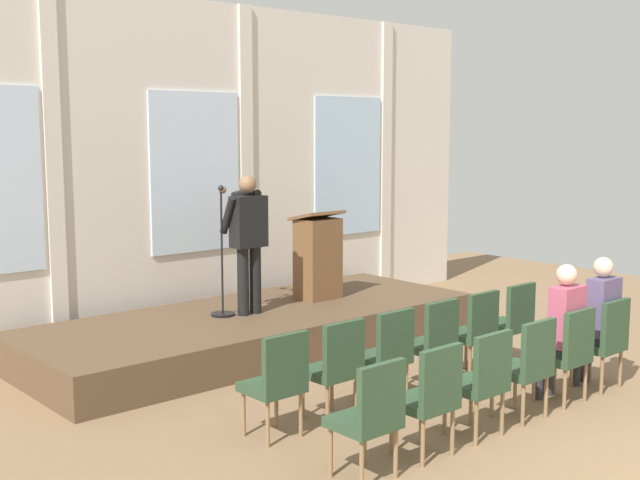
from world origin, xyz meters
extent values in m
plane|color=#846647|center=(0.00, 0.00, 0.00)|extent=(16.16, 16.16, 0.00)
cube|color=silver|center=(0.00, 6.22, 2.14)|extent=(10.27, 0.10, 4.29)
cube|color=silver|center=(-1.92, 6.16, 2.14)|extent=(0.20, 0.08, 4.29)
cube|color=silver|center=(0.00, 6.16, 2.07)|extent=(1.35, 0.04, 2.09)
cube|color=silver|center=(0.82, 6.16, 2.14)|extent=(0.20, 0.08, 4.29)
cube|color=silver|center=(2.74, 6.16, 2.07)|extent=(1.35, 0.04, 2.09)
cube|color=silver|center=(3.56, 6.16, 2.14)|extent=(0.20, 0.08, 4.29)
cube|color=brown|center=(0.00, 4.86, 0.22)|extent=(5.67, 2.12, 0.44)
cylinder|color=black|center=(-0.23, 4.80, 0.84)|extent=(0.14, 0.14, 0.81)
cylinder|color=black|center=(-0.05, 4.80, 0.84)|extent=(0.14, 0.14, 0.81)
cube|color=black|center=(-0.14, 4.80, 1.55)|extent=(0.42, 0.22, 0.61)
cube|color=#B28C19|center=(-0.14, 4.91, 1.63)|extent=(0.06, 0.01, 0.37)
sphere|color=#8C6647|center=(-0.14, 4.81, 1.99)|extent=(0.21, 0.21, 0.21)
cylinder|color=black|center=(-0.38, 4.88, 1.64)|extent=(0.09, 0.28, 0.45)
cylinder|color=black|center=(0.01, 4.93, 1.85)|extent=(0.15, 0.36, 0.15)
cylinder|color=black|center=(-0.04, 5.06, 1.87)|extent=(0.11, 0.34, 0.15)
sphere|color=#8C6647|center=(-0.15, 5.33, 1.90)|extent=(0.10, 0.10, 0.10)
cylinder|color=black|center=(-0.43, 4.94, 0.45)|extent=(0.28, 0.28, 0.03)
cylinder|color=black|center=(-0.43, 4.94, 1.19)|extent=(0.02, 0.02, 1.45)
sphere|color=#262626|center=(-0.43, 4.94, 1.96)|extent=(0.07, 0.07, 0.07)
cube|color=brown|center=(1.08, 4.95, 0.96)|extent=(0.52, 0.40, 1.05)
cube|color=brown|center=(1.08, 4.97, 1.53)|extent=(0.60, 0.48, 0.14)
cylinder|color=olive|center=(-1.49, 2.57, 0.20)|extent=(0.04, 0.04, 0.40)
cylinder|color=olive|center=(-1.85, 2.57, 0.20)|extent=(0.04, 0.04, 0.40)
cylinder|color=olive|center=(-1.49, 2.23, 0.20)|extent=(0.04, 0.04, 0.40)
cylinder|color=olive|center=(-1.85, 2.23, 0.20)|extent=(0.04, 0.04, 0.40)
cube|color=#2D472D|center=(-1.67, 2.40, 0.44)|extent=(0.46, 0.44, 0.08)
cube|color=#2D472D|center=(-1.67, 2.21, 0.71)|extent=(0.46, 0.06, 0.46)
cylinder|color=olive|center=(-0.82, 2.57, 0.20)|extent=(0.04, 0.04, 0.40)
cylinder|color=olive|center=(-1.18, 2.57, 0.20)|extent=(0.04, 0.04, 0.40)
cylinder|color=olive|center=(-0.82, 2.23, 0.20)|extent=(0.04, 0.04, 0.40)
cylinder|color=olive|center=(-1.18, 2.23, 0.20)|extent=(0.04, 0.04, 0.40)
cube|color=#2D472D|center=(-1.00, 2.40, 0.44)|extent=(0.46, 0.44, 0.08)
cube|color=#2D472D|center=(-1.00, 2.21, 0.71)|extent=(0.46, 0.06, 0.46)
cylinder|color=olive|center=(-0.15, 2.57, 0.20)|extent=(0.04, 0.04, 0.40)
cylinder|color=olive|center=(-0.51, 2.57, 0.20)|extent=(0.04, 0.04, 0.40)
cylinder|color=olive|center=(-0.15, 2.23, 0.20)|extent=(0.04, 0.04, 0.40)
cylinder|color=olive|center=(-0.51, 2.23, 0.20)|extent=(0.04, 0.04, 0.40)
cube|color=#2D472D|center=(-0.33, 2.40, 0.44)|extent=(0.46, 0.44, 0.08)
cube|color=#2D472D|center=(-0.33, 2.21, 0.71)|extent=(0.46, 0.06, 0.46)
cylinder|color=olive|center=(0.51, 2.57, 0.20)|extent=(0.04, 0.04, 0.40)
cylinder|color=olive|center=(0.15, 2.57, 0.20)|extent=(0.04, 0.04, 0.40)
cylinder|color=olive|center=(0.51, 2.23, 0.20)|extent=(0.04, 0.04, 0.40)
cylinder|color=olive|center=(0.15, 2.23, 0.20)|extent=(0.04, 0.04, 0.40)
cube|color=#2D472D|center=(0.33, 2.40, 0.44)|extent=(0.46, 0.44, 0.08)
cube|color=#2D472D|center=(0.33, 2.21, 0.71)|extent=(0.46, 0.06, 0.46)
cylinder|color=olive|center=(1.18, 2.57, 0.20)|extent=(0.04, 0.04, 0.40)
cylinder|color=olive|center=(0.82, 2.57, 0.20)|extent=(0.04, 0.04, 0.40)
cylinder|color=olive|center=(1.18, 2.23, 0.20)|extent=(0.04, 0.04, 0.40)
cylinder|color=olive|center=(0.82, 2.23, 0.20)|extent=(0.04, 0.04, 0.40)
cube|color=#2D472D|center=(1.00, 2.40, 0.44)|extent=(0.46, 0.44, 0.08)
cube|color=#2D472D|center=(1.00, 2.21, 0.71)|extent=(0.46, 0.06, 0.46)
cylinder|color=olive|center=(1.85, 2.57, 0.20)|extent=(0.04, 0.04, 0.40)
cylinder|color=olive|center=(1.49, 2.57, 0.20)|extent=(0.04, 0.04, 0.40)
cylinder|color=olive|center=(1.85, 2.23, 0.20)|extent=(0.04, 0.04, 0.40)
cylinder|color=olive|center=(1.49, 2.23, 0.20)|extent=(0.04, 0.04, 0.40)
cube|color=#2D472D|center=(1.67, 2.40, 0.44)|extent=(0.46, 0.44, 0.08)
cube|color=#2D472D|center=(1.67, 2.21, 0.71)|extent=(0.46, 0.06, 0.46)
cylinder|color=olive|center=(-1.49, 1.45, 0.20)|extent=(0.04, 0.04, 0.40)
cylinder|color=olive|center=(-1.85, 1.45, 0.20)|extent=(0.04, 0.04, 0.40)
cylinder|color=olive|center=(-1.49, 1.11, 0.20)|extent=(0.04, 0.04, 0.40)
cylinder|color=olive|center=(-1.85, 1.11, 0.20)|extent=(0.04, 0.04, 0.40)
cube|color=#2D472D|center=(-1.67, 1.28, 0.44)|extent=(0.46, 0.44, 0.08)
cube|color=#2D472D|center=(-1.67, 1.09, 0.71)|extent=(0.46, 0.06, 0.46)
cylinder|color=olive|center=(-0.82, 1.45, 0.20)|extent=(0.04, 0.04, 0.40)
cylinder|color=olive|center=(-1.18, 1.45, 0.20)|extent=(0.04, 0.04, 0.40)
cylinder|color=olive|center=(-0.82, 1.11, 0.20)|extent=(0.04, 0.04, 0.40)
cylinder|color=olive|center=(-1.18, 1.11, 0.20)|extent=(0.04, 0.04, 0.40)
cube|color=#2D472D|center=(-1.00, 1.28, 0.44)|extent=(0.46, 0.44, 0.08)
cube|color=#2D472D|center=(-1.00, 1.09, 0.71)|extent=(0.46, 0.06, 0.46)
cylinder|color=olive|center=(-0.15, 1.45, 0.20)|extent=(0.04, 0.04, 0.40)
cylinder|color=olive|center=(-0.51, 1.45, 0.20)|extent=(0.04, 0.04, 0.40)
cylinder|color=olive|center=(-0.15, 1.11, 0.20)|extent=(0.04, 0.04, 0.40)
cylinder|color=olive|center=(-0.51, 1.11, 0.20)|extent=(0.04, 0.04, 0.40)
cube|color=#2D472D|center=(-0.33, 1.28, 0.44)|extent=(0.46, 0.44, 0.08)
cube|color=#2D472D|center=(-0.33, 1.09, 0.71)|extent=(0.46, 0.06, 0.46)
cylinder|color=olive|center=(0.51, 1.45, 0.20)|extent=(0.04, 0.04, 0.40)
cylinder|color=olive|center=(0.15, 1.45, 0.20)|extent=(0.04, 0.04, 0.40)
cylinder|color=olive|center=(0.51, 1.11, 0.20)|extent=(0.04, 0.04, 0.40)
cylinder|color=olive|center=(0.15, 1.11, 0.20)|extent=(0.04, 0.04, 0.40)
cube|color=#2D472D|center=(0.33, 1.28, 0.44)|extent=(0.46, 0.44, 0.08)
cube|color=#2D472D|center=(0.33, 1.09, 0.71)|extent=(0.46, 0.06, 0.46)
cylinder|color=olive|center=(1.18, 1.45, 0.20)|extent=(0.04, 0.04, 0.40)
cylinder|color=olive|center=(0.82, 1.45, 0.20)|extent=(0.04, 0.04, 0.40)
cylinder|color=olive|center=(1.18, 1.11, 0.20)|extent=(0.04, 0.04, 0.40)
cylinder|color=olive|center=(0.82, 1.11, 0.20)|extent=(0.04, 0.04, 0.40)
cube|color=#2D472D|center=(1.00, 1.28, 0.44)|extent=(0.46, 0.44, 0.08)
cube|color=#2D472D|center=(1.00, 1.09, 0.71)|extent=(0.46, 0.06, 0.46)
cylinder|color=#2D2D33|center=(0.91, 1.46, 0.22)|extent=(0.10, 0.10, 0.44)
cylinder|color=#2D2D33|center=(1.09, 1.46, 0.22)|extent=(0.10, 0.10, 0.44)
cube|color=#2D2D33|center=(1.00, 1.34, 0.50)|extent=(0.34, 0.36, 0.12)
cube|color=#B24C66|center=(1.00, 1.23, 0.86)|extent=(0.36, 0.20, 0.59)
sphere|color=beige|center=(1.00, 1.25, 1.26)|extent=(0.20, 0.20, 0.20)
cylinder|color=olive|center=(1.85, 1.45, 0.20)|extent=(0.04, 0.04, 0.40)
cylinder|color=olive|center=(1.49, 1.45, 0.20)|extent=(0.04, 0.04, 0.40)
cylinder|color=olive|center=(1.85, 1.11, 0.20)|extent=(0.04, 0.04, 0.40)
cylinder|color=olive|center=(1.49, 1.11, 0.20)|extent=(0.04, 0.04, 0.40)
cube|color=#2D472D|center=(1.67, 1.28, 0.44)|extent=(0.46, 0.44, 0.08)
cube|color=#2D472D|center=(1.67, 1.09, 0.71)|extent=(0.46, 0.06, 0.46)
cylinder|color=#2D2D33|center=(1.58, 1.46, 0.22)|extent=(0.10, 0.10, 0.44)
cylinder|color=#2D2D33|center=(1.76, 1.46, 0.22)|extent=(0.10, 0.10, 0.44)
cube|color=#2D2D33|center=(1.67, 1.34, 0.50)|extent=(0.34, 0.36, 0.12)
cube|color=#594C72|center=(1.67, 1.23, 0.85)|extent=(0.36, 0.20, 0.59)
sphere|color=beige|center=(1.67, 1.25, 1.26)|extent=(0.20, 0.20, 0.20)
camera|label=1|loc=(-5.83, -2.97, 2.64)|focal=45.93mm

